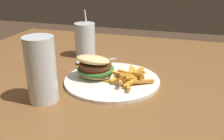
# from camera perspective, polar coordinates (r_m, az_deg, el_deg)

# --- Properties ---
(dining_table) EXTENTS (1.45, 1.29, 0.76)m
(dining_table) POSITION_cam_1_polar(r_m,az_deg,el_deg) (0.82, 2.95, -12.79)
(dining_table) COLOR brown
(dining_table) RESTS_ON ground_plane
(meal_plate_near) EXTENTS (0.30, 0.30, 0.09)m
(meal_plate_near) POSITION_cam_1_polar(r_m,az_deg,el_deg) (0.82, -1.45, -0.86)
(meal_plate_near) COLOR white
(meal_plate_near) RESTS_ON dining_table
(beer_glass) EXTENTS (0.08, 0.08, 0.18)m
(beer_glass) POSITION_cam_1_polar(r_m,az_deg,el_deg) (0.71, -15.16, -0.10)
(beer_glass) COLOR silver
(beer_glass) RESTS_ON dining_table
(juice_glass) EXTENTS (0.08, 0.08, 0.18)m
(juice_glass) POSITION_cam_1_polar(r_m,az_deg,el_deg) (1.05, -5.87, 6.32)
(juice_glass) COLOR silver
(juice_glass) RESTS_ON dining_table
(spoon) EXTENTS (0.14, 0.12, 0.01)m
(spoon) POSITION_cam_1_polar(r_m,az_deg,el_deg) (0.98, -5.94, 1.81)
(spoon) COLOR silver
(spoon) RESTS_ON dining_table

